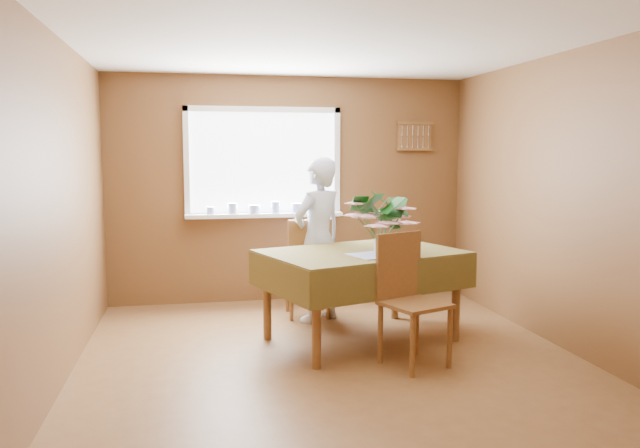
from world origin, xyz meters
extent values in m
plane|color=brown|center=(0.00, 0.00, 0.00)|extent=(4.50, 4.50, 0.00)
plane|color=white|center=(0.00, 0.00, 2.50)|extent=(4.50, 4.50, 0.00)
plane|color=brown|center=(0.00, 2.25, 1.25)|extent=(4.00, 0.00, 4.00)
plane|color=brown|center=(0.00, -2.25, 1.25)|extent=(4.00, 0.00, 4.00)
plane|color=brown|center=(-2.00, 0.00, 1.25)|extent=(0.00, 4.50, 4.50)
plane|color=brown|center=(2.00, 0.00, 1.25)|extent=(0.00, 4.50, 4.50)
cube|color=white|center=(-0.30, 2.23, 1.55)|extent=(1.60, 0.01, 1.10)
cube|color=white|center=(-0.30, 2.22, 2.13)|extent=(1.72, 0.06, 0.06)
cube|color=white|center=(-0.30, 2.22, 0.97)|extent=(1.72, 0.06, 0.06)
cube|color=white|center=(-1.13, 2.22, 1.55)|extent=(0.06, 0.06, 1.22)
cube|color=white|center=(0.53, 2.22, 1.55)|extent=(0.06, 0.06, 1.22)
cube|color=white|center=(-0.30, 2.15, 0.98)|extent=(1.72, 0.20, 0.04)
cylinder|color=white|center=(-0.89, 2.13, 1.04)|extent=(0.09, 0.09, 0.08)
cylinder|color=white|center=(-0.65, 2.13, 1.06)|extent=(0.11, 0.11, 0.12)
cylinder|color=white|center=(-0.42, 2.13, 1.05)|extent=(0.12, 0.12, 0.09)
cylinder|color=white|center=(-0.18, 2.13, 1.06)|extent=(0.10, 0.10, 0.13)
cylinder|color=white|center=(0.05, 2.13, 1.05)|extent=(0.11, 0.11, 0.10)
cylinder|color=white|center=(0.29, 2.13, 1.04)|extent=(0.09, 0.09, 0.08)
cube|color=brown|center=(1.45, 2.23, 1.85)|extent=(0.40, 0.03, 0.30)
cube|color=brown|center=(1.45, 2.21, 2.00)|extent=(0.44, 0.04, 0.03)
cube|color=brown|center=(1.45, 2.21, 1.70)|extent=(0.44, 0.04, 0.03)
cylinder|color=brown|center=(-0.16, -0.09, 0.38)|extent=(0.07, 0.07, 0.75)
cylinder|color=brown|center=(1.18, 0.37, 0.38)|extent=(0.07, 0.07, 0.75)
cylinder|color=brown|center=(-0.44, 0.75, 0.38)|extent=(0.07, 0.07, 0.75)
cylinder|color=brown|center=(0.90, 1.21, 0.38)|extent=(0.07, 0.07, 0.75)
cube|color=brown|center=(0.37, 0.56, 0.77)|extent=(1.84, 1.50, 0.04)
cube|color=#493F1A|center=(0.37, 0.56, 0.80)|extent=(1.92, 1.59, 0.01)
cube|color=#493F1A|center=(0.55, 0.03, 0.64)|extent=(1.56, 0.54, 0.30)
cube|color=#493F1A|center=(0.19, 1.09, 0.64)|extent=(1.56, 0.54, 0.30)
cube|color=#493F1A|center=(-0.41, 0.30, 0.64)|extent=(0.37, 1.06, 0.30)
cube|color=#493F1A|center=(1.15, 0.82, 0.64)|extent=(0.37, 1.06, 0.30)
cube|color=#4E9CDE|center=(0.46, 0.31, 0.81)|extent=(0.56, 0.48, 0.01)
cylinder|color=brown|center=(0.25, 1.67, 0.23)|extent=(0.04, 0.04, 0.46)
cylinder|color=brown|center=(-0.12, 1.69, 0.23)|extent=(0.04, 0.04, 0.46)
cylinder|color=brown|center=(0.24, 1.30, 0.23)|extent=(0.04, 0.04, 0.46)
cylinder|color=brown|center=(-0.13, 1.31, 0.23)|extent=(0.04, 0.04, 0.46)
cube|color=brown|center=(0.06, 1.49, 0.48)|extent=(0.45, 0.45, 0.03)
cube|color=brown|center=(0.05, 1.29, 0.75)|extent=(0.43, 0.05, 0.51)
cylinder|color=brown|center=(0.50, -0.41, 0.24)|extent=(0.04, 0.04, 0.47)
cylinder|color=brown|center=(0.86, -0.27, 0.24)|extent=(0.04, 0.04, 0.47)
cylinder|color=brown|center=(0.36, -0.06, 0.24)|extent=(0.04, 0.04, 0.47)
cylinder|color=brown|center=(0.72, 0.08, 0.24)|extent=(0.04, 0.04, 0.47)
cube|color=brown|center=(0.61, -0.17, 0.49)|extent=(0.57, 0.57, 0.03)
cube|color=brown|center=(0.53, 0.02, 0.77)|extent=(0.42, 0.19, 0.53)
imported|color=white|center=(0.13, 1.28, 0.81)|extent=(0.71, 0.64, 1.62)
cylinder|color=white|center=(0.47, 0.31, 0.87)|extent=(0.11, 0.11, 0.14)
cylinder|color=#33662D|center=(0.47, 0.31, 0.98)|extent=(0.07, 0.07, 0.10)
cylinder|color=white|center=(0.75, 0.85, 0.81)|extent=(0.25, 0.25, 0.01)
cube|color=silver|center=(0.62, 0.39, 0.81)|extent=(0.13, 0.22, 0.00)
camera|label=1|loc=(-1.05, -4.66, 1.65)|focal=35.00mm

